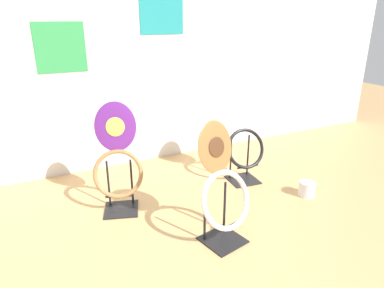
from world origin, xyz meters
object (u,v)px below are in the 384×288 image
object	(u,v)px
toilet_seat_display_purple_note	(118,162)
paint_can	(307,188)
toilet_seat_display_white_plain	(244,138)
toilet_seat_display_woodgrain	(223,189)

from	to	relation	value
toilet_seat_display_purple_note	paint_can	distance (m)	1.71
toilet_seat_display_purple_note	toilet_seat_display_white_plain	xyz separation A→B (m)	(1.25, 0.02, 0.00)
toilet_seat_display_purple_note	paint_can	world-z (taller)	toilet_seat_display_purple_note
toilet_seat_display_purple_note	paint_can	xyz separation A→B (m)	(1.59, -0.53, -0.37)
toilet_seat_display_purple_note	toilet_seat_display_white_plain	bearing A→B (deg)	0.78
toilet_seat_display_white_plain	paint_can	world-z (taller)	toilet_seat_display_white_plain
toilet_seat_display_purple_note	paint_can	bearing A→B (deg)	-18.43
toilet_seat_display_woodgrain	paint_can	bearing A→B (deg)	11.71
paint_can	toilet_seat_display_woodgrain	bearing A→B (deg)	-168.29
paint_can	toilet_seat_display_purple_note	bearing A→B (deg)	161.57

